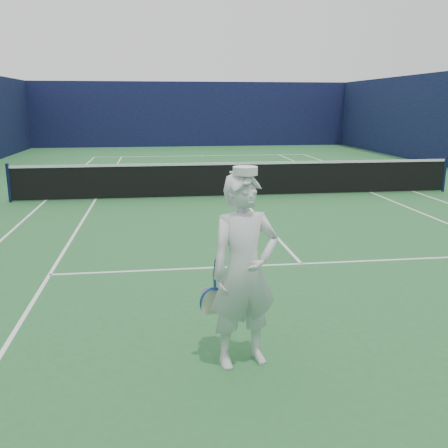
{
  "coord_description": "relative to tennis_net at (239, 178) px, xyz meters",
  "views": [
    {
      "loc": [
        -2.39,
        -14.19,
        2.64
      ],
      "look_at": [
        -1.54,
        -8.01,
        1.13
      ],
      "focal_mm": 40.0,
      "sensor_mm": 36.0,
      "label": 1
    }
  ],
  "objects": [
    {
      "name": "ground",
      "position": [
        0.0,
        0.0,
        -0.55
      ],
      "size": [
        80.0,
        80.0,
        0.0
      ],
      "primitive_type": "plane",
      "color": "#266430",
      "rests_on": "ground"
    },
    {
      "name": "court_markings",
      "position": [
        0.0,
        0.0,
        -0.55
      ],
      "size": [
        11.03,
        23.83,
        0.01
      ],
      "color": "white",
      "rests_on": "ground"
    },
    {
      "name": "windscreen_fence",
      "position": [
        0.0,
        0.0,
        1.45
      ],
      "size": [
        20.12,
        36.12,
        4.0
      ],
      "color": "#0E1134",
      "rests_on": "ground"
    },
    {
      "name": "tennis_net",
      "position": [
        0.0,
        0.0,
        0.0
      ],
      "size": [
        12.88,
        0.09,
        1.07
      ],
      "color": "#141E4C",
      "rests_on": "ground"
    },
    {
      "name": "tennis_player",
      "position": [
        -1.54,
        -9.51,
        0.45
      ],
      "size": [
        0.89,
        0.64,
        2.06
      ],
      "rotation": [
        0.0,
        0.0,
        0.24
      ],
      "color": "white",
      "rests_on": "ground"
    }
  ]
}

